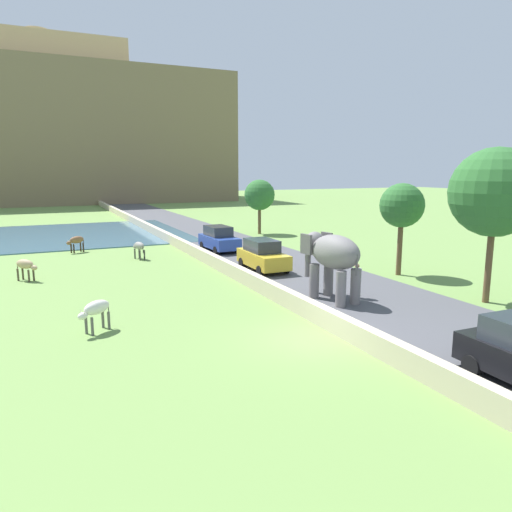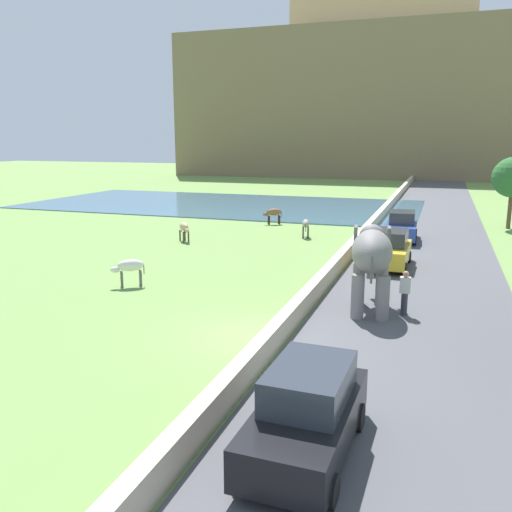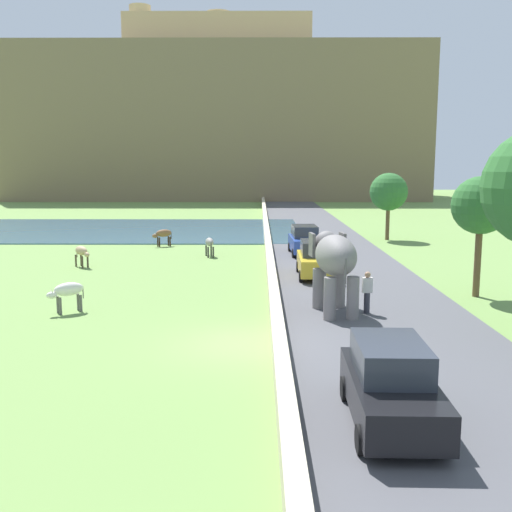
# 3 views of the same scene
# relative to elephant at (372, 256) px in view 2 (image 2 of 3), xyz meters

# --- Properties ---
(ground_plane) EXTENTS (220.00, 220.00, 0.00)m
(ground_plane) POSITION_rel_elephant_xyz_m (-3.40, -3.80, -2.04)
(ground_plane) COLOR #6B8E47
(road_surface) EXTENTS (7.00, 120.00, 0.06)m
(road_surface) POSITION_rel_elephant_xyz_m (1.60, 16.20, -2.01)
(road_surface) COLOR #4C4C51
(road_surface) RESTS_ON ground
(barrier_wall) EXTENTS (0.40, 110.00, 0.74)m
(barrier_wall) POSITION_rel_elephant_xyz_m (-2.20, 14.20, -1.66)
(barrier_wall) COLOR beige
(barrier_wall) RESTS_ON ground
(lake) EXTENTS (36.00, 18.00, 0.08)m
(lake) POSITION_rel_elephant_xyz_m (-17.40, 27.86, -2.00)
(lake) COLOR #426B84
(lake) RESTS_ON ground
(hill_distant) EXTENTS (64.00, 28.00, 23.00)m
(hill_distant) POSITION_rel_elephant_xyz_m (-9.40, 78.61, 9.46)
(hill_distant) COLOR #7F6B4C
(hill_distant) RESTS_ON ground
(fort_on_hill) EXTENTS (29.81, 8.00, 7.79)m
(fort_on_hill) POSITION_rel_elephant_xyz_m (-9.21, 78.61, 24.05)
(fort_on_hill) COLOR tan
(fort_on_hill) RESTS_ON hill_distant
(elephant) EXTENTS (1.74, 3.55, 2.99)m
(elephant) POSITION_rel_elephant_xyz_m (0.00, 0.00, 0.00)
(elephant) COLOR slate
(elephant) RESTS_ON ground
(person_beside_elephant) EXTENTS (0.36, 0.22, 1.63)m
(person_beside_elephant) POSITION_rel_elephant_xyz_m (1.22, -0.22, -1.16)
(person_beside_elephant) COLOR #33333D
(person_beside_elephant) RESTS_ON ground
(car_black) EXTENTS (1.87, 4.04, 1.80)m
(car_black) POSITION_rel_elephant_xyz_m (0.03, -9.51, -1.14)
(car_black) COLOR black
(car_black) RESTS_ON ground
(car_yellow) EXTENTS (1.84, 4.02, 1.80)m
(car_yellow) POSITION_rel_elephant_xyz_m (0.03, 7.06, -1.14)
(car_yellow) COLOR gold
(car_yellow) RESTS_ON ground
(car_blue) EXTENTS (1.92, 4.06, 1.80)m
(car_blue) POSITION_rel_elephant_xyz_m (0.03, 14.30, -1.14)
(car_blue) COLOR #2D4CA8
(car_blue) RESTS_ON ground
(cow_tan) EXTENTS (1.19, 1.25, 1.15)m
(cow_tan) POSITION_rel_elephant_xyz_m (-12.35, 9.91, -1.20)
(cow_tan) COLOR tan
(cow_tan) RESTS_ON ground
(cow_grey) EXTENTS (0.69, 1.42, 1.15)m
(cow_grey) POSITION_rel_elephant_xyz_m (-5.76, 13.63, -1.20)
(cow_grey) COLOR gray
(cow_grey) RESTS_ON ground
(cow_white) EXTENTS (1.32, 1.08, 1.15)m
(cow_white) POSITION_rel_elephant_xyz_m (-9.96, 0.05, -1.20)
(cow_white) COLOR silver
(cow_white) RESTS_ON ground
(cow_brown) EXTENTS (1.36, 1.01, 1.15)m
(cow_brown) POSITION_rel_elephant_xyz_m (-9.27, 18.04, -1.20)
(cow_brown) COLOR brown
(cow_brown) RESTS_ON ground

